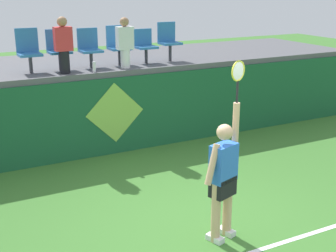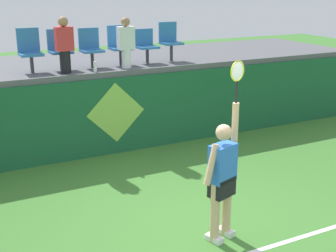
% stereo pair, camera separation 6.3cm
% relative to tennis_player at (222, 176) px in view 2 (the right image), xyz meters
% --- Properties ---
extents(ground_plane, '(40.00, 40.00, 0.00)m').
position_rel_tennis_player_xyz_m(ground_plane, '(-0.03, 0.36, -0.96)').
color(ground_plane, '#3D752D').
extents(court_back_wall, '(13.30, 0.20, 1.62)m').
position_rel_tennis_player_xyz_m(court_back_wall, '(-0.03, 3.97, -0.14)').
color(court_back_wall, '#195633').
rests_on(court_back_wall, ground_plane).
extents(spectator_platform, '(13.30, 3.15, 0.12)m').
position_rel_tennis_player_xyz_m(spectator_platform, '(-0.03, 5.49, 0.73)').
color(spectator_platform, '#56565B').
rests_on(spectator_platform, court_back_wall).
extents(tennis_player, '(0.73, 0.37, 2.51)m').
position_rel_tennis_player_xyz_m(tennis_player, '(0.00, 0.00, 0.00)').
color(tennis_player, white).
rests_on(tennis_player, ground_plane).
extents(water_bottle, '(0.06, 0.06, 0.21)m').
position_rel_tennis_player_xyz_m(water_bottle, '(-0.44, 4.03, 0.89)').
color(water_bottle, white).
rests_on(water_bottle, spectator_platform).
extents(stadium_chair_0, '(0.44, 0.42, 0.87)m').
position_rel_tennis_player_xyz_m(stadium_chair_0, '(-1.59, 4.61, 1.25)').
color(stadium_chair_0, '#38383D').
rests_on(stadium_chair_0, spectator_platform).
extents(stadium_chair_1, '(0.44, 0.42, 0.82)m').
position_rel_tennis_player_xyz_m(stadium_chair_1, '(-0.99, 4.60, 1.24)').
color(stadium_chair_1, '#38383D').
rests_on(stadium_chair_1, spectator_platform).
extents(stadium_chair_2, '(0.44, 0.42, 0.82)m').
position_rel_tennis_player_xyz_m(stadium_chair_2, '(-0.34, 4.61, 1.23)').
color(stadium_chair_2, '#38383D').
rests_on(stadium_chair_2, spectator_platform).
extents(stadium_chair_3, '(0.44, 0.42, 0.85)m').
position_rel_tennis_player_xyz_m(stadium_chair_3, '(0.30, 4.61, 1.24)').
color(stadium_chair_3, '#38383D').
rests_on(stadium_chair_3, spectator_platform).
extents(stadium_chair_4, '(0.44, 0.42, 0.74)m').
position_rel_tennis_player_xyz_m(stadium_chair_4, '(0.93, 4.60, 1.20)').
color(stadium_chair_4, '#38383D').
rests_on(stadium_chair_4, spectator_platform).
extents(stadium_chair_5, '(0.44, 0.42, 0.87)m').
position_rel_tennis_player_xyz_m(stadium_chair_5, '(1.54, 4.61, 1.27)').
color(stadium_chair_5, '#38383D').
rests_on(stadium_chair_5, spectator_platform).
extents(spectator_0, '(0.34, 0.20, 1.05)m').
position_rel_tennis_player_xyz_m(spectator_0, '(0.30, 4.21, 1.33)').
color(spectator_0, white).
rests_on(spectator_0, spectator_platform).
extents(spectator_1, '(0.34, 0.20, 1.11)m').
position_rel_tennis_player_xyz_m(spectator_1, '(-0.99, 4.19, 1.37)').
color(spectator_1, black).
rests_on(spectator_1, spectator_platform).
extents(wall_signage_mount, '(1.27, 0.01, 1.53)m').
position_rel_tennis_player_xyz_m(wall_signage_mount, '(-0.09, 3.86, -0.96)').
color(wall_signage_mount, '#195633').
rests_on(wall_signage_mount, ground_plane).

